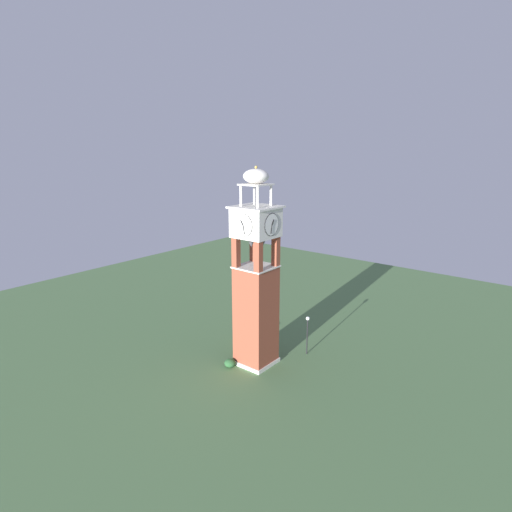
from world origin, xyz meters
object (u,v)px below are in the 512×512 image
at_px(park_bench, 244,338).
at_px(lamp_post, 307,328).
at_px(trash_bin, 260,332).
at_px(clock_tower, 256,287).

distance_m(park_bench, lamp_post, 6.87).
height_order(park_bench, lamp_post, lamp_post).
distance_m(park_bench, trash_bin, 2.43).
bearing_deg(lamp_post, clock_tower, -32.03).
xyz_separation_m(park_bench, trash_bin, (-2.42, 0.23, -0.08)).
bearing_deg(lamp_post, park_bench, -72.93).
bearing_deg(park_bench, lamp_post, 107.07).
xyz_separation_m(clock_tower, lamp_post, (-4.36, 2.73, -4.63)).
bearing_deg(trash_bin, park_bench, -5.43).
height_order(clock_tower, trash_bin, clock_tower).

